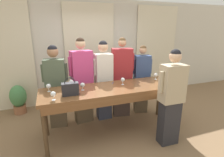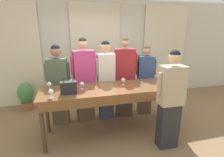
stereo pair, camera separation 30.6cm
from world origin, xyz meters
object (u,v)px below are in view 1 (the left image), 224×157
at_px(guest_striped_shirt, 122,78).
at_px(guest_pink_top, 82,81).
at_px(wine_glass_back_mid, 164,81).
at_px(potted_plant, 18,98).
at_px(wine_glass_front_right, 71,82).
at_px(wine_glass_center_right, 123,80).
at_px(guest_navy_coat, 142,79).
at_px(wine_glass_center_mid, 48,86).
at_px(handbag, 70,89).
at_px(wine_glass_center_left, 53,94).
at_px(wine_glass_front_left, 83,85).
at_px(guest_olive_jacket, 56,86).
at_px(wine_glass_back_left, 156,75).
at_px(tasting_bar, 114,92).
at_px(host_pouring, 171,98).
at_px(wine_bottle, 168,79).
at_px(guest_cream_sweater, 104,80).
at_px(wine_glass_front_mid, 174,79).

bearing_deg(guest_striped_shirt, guest_pink_top, 180.00).
distance_m(wine_glass_back_mid, guest_pink_top, 1.67).
bearing_deg(potted_plant, wine_glass_front_right, -47.35).
relative_size(wine_glass_center_right, guest_navy_coat, 0.09).
xyz_separation_m(wine_glass_center_mid, wine_glass_center_right, (1.38, -0.08, 0.00)).
bearing_deg(wine_glass_front_right, wine_glass_center_mid, -161.36).
bearing_deg(handbag, wine_glass_center_left, -155.12).
height_order(wine_glass_front_left, guest_olive_jacket, guest_olive_jacket).
relative_size(wine_glass_center_right, guest_olive_jacket, 0.08).
xyz_separation_m(wine_glass_back_mid, guest_navy_coat, (0.04, 0.91, -0.21)).
relative_size(wine_glass_center_mid, potted_plant, 0.20).
distance_m(wine_glass_center_left, wine_glass_back_left, 2.18).
bearing_deg(handbag, guest_striped_shirt, 31.46).
bearing_deg(wine_glass_front_right, wine_glass_back_left, -3.75).
bearing_deg(wine_glass_center_left, tasting_bar, 12.27).
height_order(guest_navy_coat, potted_plant, guest_navy_coat).
height_order(wine_glass_front_right, host_pouring, host_pouring).
height_order(wine_glass_center_right, guest_olive_jacket, guest_olive_jacket).
bearing_deg(guest_navy_coat, wine_glass_center_right, -143.29).
bearing_deg(potted_plant, wine_glass_back_mid, -32.94).
bearing_deg(tasting_bar, wine_glass_back_left, 11.31).
height_order(handbag, guest_pink_top, guest_pink_top).
distance_m(wine_glass_front_right, wine_glass_center_right, 1.00).
bearing_deg(wine_glass_front_right, potted_plant, 132.65).
bearing_deg(guest_striped_shirt, wine_glass_back_left, -36.20).
relative_size(wine_glass_back_mid, host_pouring, 0.08).
distance_m(wine_glass_front_right, guest_olive_jacket, 0.46).
relative_size(wine_glass_front_right, wine_glass_center_mid, 1.00).
bearing_deg(guest_striped_shirt, guest_navy_coat, 0.00).
bearing_deg(wine_glass_back_left, wine_glass_front_right, 176.25).
bearing_deg(wine_glass_front_left, wine_bottle, -9.81).
relative_size(guest_olive_jacket, guest_pink_top, 0.93).
distance_m(guest_pink_top, host_pouring, 1.83).
height_order(guest_olive_jacket, guest_cream_sweater, guest_cream_sweater).
height_order(guest_cream_sweater, potted_plant, guest_cream_sweater).
distance_m(handbag, wine_glass_front_right, 0.44).
xyz_separation_m(wine_glass_front_left, guest_cream_sweater, (0.58, 0.60, -0.13)).
bearing_deg(wine_glass_back_left, wine_glass_center_right, -173.14).
xyz_separation_m(wine_bottle, guest_striped_shirt, (-0.61, 0.88, -0.15)).
xyz_separation_m(wine_bottle, wine_glass_center_left, (-2.14, -0.01, -0.02)).
bearing_deg(wine_glass_front_mid, wine_glass_center_mid, 171.52).
height_order(tasting_bar, wine_bottle, wine_bottle).
xyz_separation_m(wine_bottle, wine_glass_back_mid, (-0.12, -0.03, -0.02)).
bearing_deg(handbag, potted_plant, 122.65).
relative_size(guest_pink_top, host_pouring, 1.08).
distance_m(wine_glass_back_left, guest_navy_coat, 0.50).
xyz_separation_m(tasting_bar, wine_bottle, (1.05, -0.22, 0.21)).
bearing_deg(guest_cream_sweater, host_pouring, -57.86).
bearing_deg(wine_glass_back_mid, wine_glass_front_mid, 15.37).
height_order(wine_glass_center_mid, host_pouring, host_pouring).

